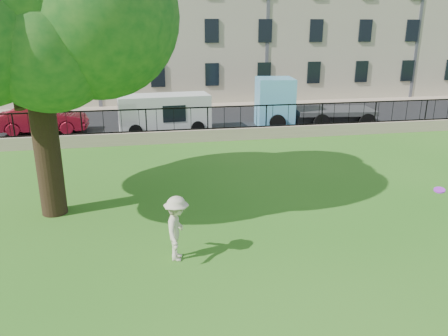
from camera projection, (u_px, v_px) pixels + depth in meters
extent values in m
plane|color=#296B19|center=(282.00, 260.00, 10.68)|extent=(120.00, 120.00, 0.00)
cube|color=gray|center=(208.00, 135.00, 21.81)|extent=(50.00, 0.40, 0.60)
cube|color=black|center=(208.00, 129.00, 21.71)|extent=(50.00, 0.05, 0.06)
cube|color=black|center=(208.00, 107.00, 21.38)|extent=(50.00, 0.05, 0.06)
cube|color=black|center=(196.00, 122.00, 26.29)|extent=(60.00, 9.00, 0.01)
cube|color=gray|center=(187.00, 106.00, 31.14)|extent=(60.00, 1.40, 0.12)
cube|color=beige|center=(177.00, 13.00, 34.49)|extent=(56.00, 10.00, 13.00)
cylinder|color=black|center=(47.00, 149.00, 12.78)|extent=(0.75, 0.75, 4.09)
sphere|color=#144E19|center=(97.00, 16.00, 11.22)|extent=(4.27, 4.27, 4.27)
imported|color=beige|center=(177.00, 229.00, 10.50)|extent=(0.82, 1.16, 1.63)
cylinder|color=#A927DE|center=(439.00, 190.00, 10.85)|extent=(0.30, 0.31, 0.12)
imported|color=maroon|center=(43.00, 119.00, 23.36)|extent=(4.60, 1.67, 1.50)
cube|color=silver|center=(164.00, 114.00, 23.48)|extent=(4.94, 2.24, 2.02)
cube|color=#62B4E6|center=(314.00, 102.00, 24.87)|extent=(6.78, 3.11, 2.74)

